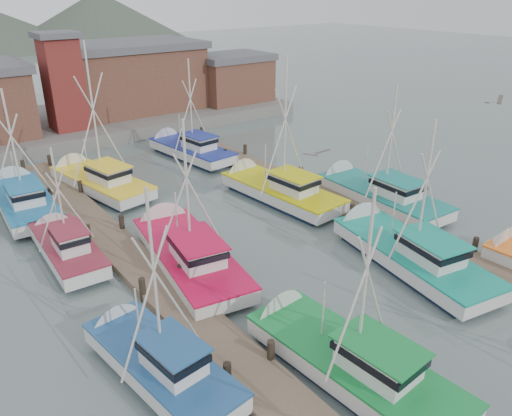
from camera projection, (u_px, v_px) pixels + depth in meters
ground at (342, 291)px, 24.04m from camera, size 260.00×260.00×0.00m
dock_left at (172, 299)px, 23.05m from camera, size 2.30×46.00×1.50m
dock_right at (374, 220)px, 30.74m from camera, size 2.30×46.00×1.50m
quay at (78, 123)px, 50.72m from camera, size 44.00×16.00×1.20m
shed_center at (129, 76)px, 52.34m from camera, size 14.84×9.54×6.90m
shed_right at (232, 77)px, 56.55m from camera, size 8.48×6.36×5.20m
lookout_tower at (63, 81)px, 44.68m from camera, size 3.60×3.60×8.50m
boat_4 at (341, 357)px, 18.78m from camera, size 3.51×9.47×8.59m
boat_5 at (404, 251)px, 26.21m from camera, size 4.88×10.56×8.86m
boat_6 at (154, 359)px, 18.66m from camera, size 3.39×8.15×8.40m
boat_8 at (186, 252)px, 26.14m from camera, size 4.79×10.62×8.90m
boat_9 at (276, 189)px, 34.08m from camera, size 4.22×10.04×10.53m
boat_10 at (65, 246)px, 26.72m from camera, size 2.84×7.71×6.86m
boat_11 at (376, 193)px, 33.46m from camera, size 3.74×10.05×8.95m
boat_12 at (97, 180)px, 35.61m from camera, size 4.66×10.02×11.17m
boat_13 at (188, 149)px, 42.40m from camera, size 3.86×9.53×9.01m
boat_14 at (22, 199)px, 32.55m from camera, size 3.70×9.75×8.80m
gull_near at (494, 102)px, 16.67m from camera, size 1.53×0.66×0.24m
gull_far at (316, 154)px, 23.87m from camera, size 1.53×0.66×0.24m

